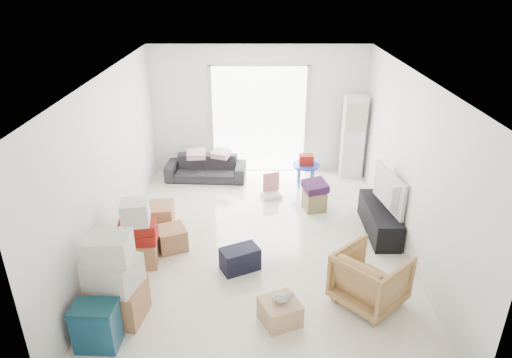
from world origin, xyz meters
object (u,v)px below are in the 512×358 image
Objects in this scene: television at (381,203)px; tv_console at (379,219)px; armchair at (371,276)px; kids_table at (306,164)px; ac_tower at (353,137)px; sofa at (206,165)px; storage_bins at (97,326)px; ottoman at (314,200)px; wood_crate at (280,311)px.

tv_console is at bearing 170.76° from television.
television is 1.31× the size of armchair.
armchair is at bearing 153.18° from television.
armchair is at bearing -82.33° from kids_table.
armchair is (-0.52, -4.09, -0.46)m from ac_tower.
sofa is (-3.11, 2.14, 0.09)m from tv_console.
storage_bins is (-3.33, -0.79, -0.12)m from armchair.
television is 1.60× the size of kids_table.
sofa is 2.09m from kids_table.
kids_table is at bearing -34.95° from armchair.
storage_bins is 1.59× the size of ottoman.
armchair is at bearing 13.29° from storage_bins.
ottoman is (-0.94, -1.51, -0.69)m from ac_tower.
ac_tower is at bearing -7.99° from television.
television is at bearing -31.03° from sofa.
television is 1.85× the size of storage_bins.
ottoman is (-0.99, 0.78, -0.35)m from television.
television is (0.00, 0.00, 0.30)m from tv_console.
kids_table is (-1.01, -0.49, -0.39)m from ac_tower.
ac_tower reaches higher than sofa.
wood_crate is at bearing 10.95° from storage_bins.
kids_table is at bearing 120.39° from tv_console.
ac_tower is 2.31m from television.
television is at bearing 50.96° from wood_crate.
armchair reaches higher than tv_console.
kids_table reaches higher than storage_bins.
wood_crate is (-1.71, -4.46, -0.73)m from ac_tower.
television is at bearing 90.00° from tv_console.
tv_console is 0.84× the size of sofa.
wood_crate is at bearing -129.04° from tv_console.
sofa is at bearing -9.78° from armchair.
storage_bins is at bearing -96.02° from sofa.
kids_table reaches higher than wood_crate.
ottoman is at bearing 75.37° from wood_crate.
tv_console reaches higher than ottoman.
wood_crate is at bearing -69.18° from sofa.
sofa is at bearing -177.20° from ac_tower.
armchair is 1.85× the size of wood_crate.
storage_bins is at bearing -146.43° from tv_console.
wood_crate is (2.14, 0.41, -0.15)m from storage_bins.
sofa is at bearing 80.54° from storage_bins.
tv_console is 3.78m from sofa.
television is 2.43× the size of wood_crate.
kids_table is (-0.06, 1.02, 0.30)m from ottoman.
ac_tower is at bearing 25.87° from kids_table.
wood_crate is at bearing 64.74° from armchair.
television reaches higher than ottoman.
sofa is 2.46× the size of kids_table.
ac_tower is 4.83m from wood_crate.
kids_table is (2.06, -0.34, 0.16)m from sofa.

